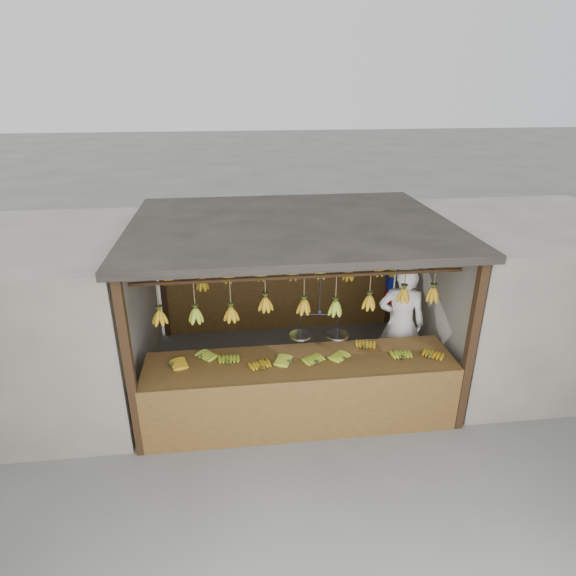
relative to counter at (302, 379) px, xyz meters
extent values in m
plane|color=#5B5B57|center=(0.01, 1.24, -0.72)|extent=(80.00, 80.00, 0.00)
cube|color=black|center=(-1.99, -0.26, 0.43)|extent=(0.10, 0.10, 2.30)
cube|color=black|center=(2.01, -0.26, 0.43)|extent=(0.10, 0.10, 2.30)
cube|color=black|center=(-1.99, 2.74, 0.43)|extent=(0.10, 0.10, 2.30)
cube|color=black|center=(2.01, 2.74, 0.43)|extent=(0.10, 0.10, 2.30)
cube|color=black|center=(0.01, 1.24, 1.63)|extent=(4.30, 3.30, 0.10)
cylinder|color=black|center=(0.01, 0.24, 1.28)|extent=(4.00, 0.05, 0.05)
cylinder|color=black|center=(0.01, 1.24, 1.28)|extent=(4.00, 0.05, 0.05)
cylinder|color=black|center=(0.01, 2.24, 1.28)|extent=(4.00, 0.05, 0.05)
cube|color=brown|center=(0.01, 2.74, 0.18)|extent=(4.00, 0.06, 1.80)
cube|color=slate|center=(-3.59, 1.24, 0.43)|extent=(3.00, 3.00, 2.30)
cube|color=slate|center=(3.61, 1.24, 0.43)|extent=(3.00, 3.00, 2.30)
cube|color=brown|center=(0.00, 0.14, 0.14)|extent=(3.91, 0.87, 0.08)
cube|color=brown|center=(0.00, -0.30, -0.27)|extent=(3.91, 0.04, 0.90)
cube|color=black|center=(-1.85, -0.25, -0.31)|extent=(0.07, 0.07, 0.82)
cube|color=black|center=(1.85, -0.25, -0.31)|extent=(0.07, 0.07, 0.82)
cube|color=black|center=(-1.85, 0.52, -0.31)|extent=(0.07, 0.07, 0.82)
cube|color=black|center=(1.85, 0.52, -0.31)|extent=(0.07, 0.07, 0.82)
ellipsoid|color=#AF7F12|center=(-1.59, 0.17, 0.21)|extent=(0.28, 0.24, 0.06)
ellipsoid|color=#92A523|center=(-1.24, 0.30, 0.21)|extent=(0.30, 0.30, 0.06)
ellipsoid|color=#92A523|center=(-0.89, 0.16, 0.21)|extent=(0.18, 0.24, 0.06)
ellipsoid|color=#AF7F12|center=(-0.49, -0.02, 0.21)|extent=(0.24, 0.28, 0.06)
ellipsoid|color=#92A523|center=(-0.14, 0.09, 0.21)|extent=(0.29, 0.26, 0.06)
ellipsoid|color=#92A523|center=(0.19, 0.03, 0.21)|extent=(0.27, 0.30, 0.06)
ellipsoid|color=#92A523|center=(0.55, 0.06, 0.21)|extent=(0.29, 0.30, 0.06)
ellipsoid|color=#AF7F12|center=(0.89, 0.31, 0.21)|extent=(0.24, 0.28, 0.06)
ellipsoid|color=#92A523|center=(1.30, 0.00, 0.21)|extent=(0.18, 0.24, 0.06)
ellipsoid|color=#AF7F12|center=(1.64, -0.03, 0.21)|extent=(0.29, 0.30, 0.06)
ellipsoid|color=#AF7F12|center=(-1.67, 0.21, 0.86)|extent=(0.16, 0.16, 0.28)
ellipsoid|color=#92A523|center=(-1.25, 0.21, 0.86)|extent=(0.16, 0.16, 0.28)
ellipsoid|color=#AF7F12|center=(-0.84, 0.21, 0.85)|extent=(0.16, 0.16, 0.28)
ellipsoid|color=#AF7F12|center=(-0.42, 0.25, 0.94)|extent=(0.16, 0.16, 0.28)
ellipsoid|color=#AF7F12|center=(0.06, 0.28, 0.86)|extent=(0.16, 0.16, 0.28)
ellipsoid|color=#92A523|center=(0.43, 0.21, 0.85)|extent=(0.16, 0.16, 0.28)
ellipsoid|color=#AF7F12|center=(0.87, 0.26, 0.89)|extent=(0.16, 0.16, 0.28)
ellipsoid|color=#AF7F12|center=(1.32, 0.27, 0.95)|extent=(0.16, 0.16, 0.28)
ellipsoid|color=#AF7F12|center=(1.69, 0.26, 0.95)|extent=(0.16, 0.16, 0.28)
ellipsoid|color=#AF7F12|center=(-1.69, 1.28, 0.93)|extent=(0.16, 0.16, 0.28)
ellipsoid|color=#AF7F12|center=(-1.22, 1.21, 0.85)|extent=(0.16, 0.16, 0.28)
ellipsoid|color=#AF7F12|center=(-0.86, 1.21, 0.94)|extent=(0.16, 0.16, 0.28)
ellipsoid|color=#92A523|center=(-0.41, 1.21, 0.95)|extent=(0.16, 0.16, 0.28)
ellipsoid|color=#92A523|center=(0.04, 1.24, 0.93)|extent=(0.16, 0.16, 0.28)
ellipsoid|color=#92A523|center=(0.44, 1.23, 0.93)|extent=(0.16, 0.16, 0.28)
ellipsoid|color=#AF7F12|center=(0.84, 1.22, 0.89)|extent=(0.16, 0.16, 0.28)
ellipsoid|color=#AF7F12|center=(1.30, 1.24, 0.93)|extent=(0.16, 0.16, 0.28)
ellipsoid|color=#92A523|center=(1.70, 1.21, 0.92)|extent=(0.16, 0.16, 0.28)
ellipsoid|color=#AF7F12|center=(-1.72, 2.24, 0.90)|extent=(0.16, 0.16, 0.28)
ellipsoid|color=#AF7F12|center=(-1.27, 2.23, 0.85)|extent=(0.16, 0.16, 0.28)
ellipsoid|color=#AF7F12|center=(-0.87, 2.24, 0.92)|extent=(0.16, 0.16, 0.28)
ellipsoid|color=#AF7F12|center=(-0.46, 2.27, 0.92)|extent=(0.16, 0.16, 0.28)
ellipsoid|color=#AF7F12|center=(-0.03, 2.21, 0.88)|extent=(0.16, 0.16, 0.28)
ellipsoid|color=#AF7F12|center=(0.42, 2.26, 0.96)|extent=(0.16, 0.16, 0.28)
ellipsoid|color=#AF7F12|center=(0.83, 2.20, 0.89)|extent=(0.16, 0.16, 0.28)
ellipsoid|color=#AF7F12|center=(1.31, 2.23, 0.87)|extent=(0.16, 0.16, 0.28)
ellipsoid|color=#AF7F12|center=(1.68, 2.26, 0.92)|extent=(0.16, 0.16, 0.28)
cylinder|color=black|center=(0.24, 0.24, 1.02)|extent=(0.02, 0.02, 0.51)
cylinder|color=black|center=(0.24, 0.24, 0.77)|extent=(0.51, 0.08, 0.02)
cylinder|color=silver|center=(0.01, 0.26, 0.47)|extent=(0.27, 0.27, 0.02)
cylinder|color=silver|center=(0.48, 0.21, 0.47)|extent=(0.27, 0.27, 0.02)
imported|color=white|center=(1.58, 0.93, 0.19)|extent=(0.76, 0.61, 1.82)
cube|color=#199926|center=(1.95, 2.59, 0.75)|extent=(0.08, 0.26, 0.34)
cube|color=yellow|center=(1.95, 2.59, 0.46)|extent=(0.08, 0.26, 0.34)
cube|color=#1426BF|center=(1.95, 2.59, 0.12)|extent=(0.08, 0.26, 0.34)
cube|color=red|center=(1.95, 2.59, -0.20)|extent=(0.08, 0.26, 0.34)
camera|label=1|loc=(-0.78, -5.00, 3.41)|focal=30.00mm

